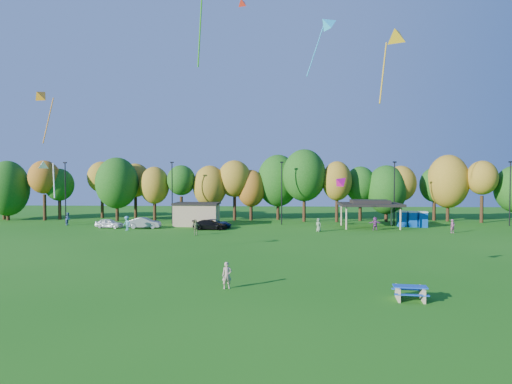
# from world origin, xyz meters

# --- Properties ---
(ground) EXTENTS (160.00, 160.00, 0.00)m
(ground) POSITION_xyz_m (0.00, 0.00, 0.00)
(ground) COLOR #19600F
(ground) RESTS_ON ground
(tree_line) EXTENTS (93.57, 10.55, 11.15)m
(tree_line) POSITION_xyz_m (-1.03, 45.51, 5.91)
(tree_line) COLOR black
(tree_line) RESTS_ON ground
(lamp_posts) EXTENTS (64.50, 0.25, 9.09)m
(lamp_posts) POSITION_xyz_m (2.00, 40.00, 4.90)
(lamp_posts) COLOR black
(lamp_posts) RESTS_ON ground
(utility_building) EXTENTS (6.30, 4.30, 3.25)m
(utility_building) POSITION_xyz_m (-10.00, 38.00, 1.64)
(utility_building) COLOR tan
(utility_building) RESTS_ON ground
(pavilion) EXTENTS (8.20, 6.20, 3.77)m
(pavilion) POSITION_xyz_m (14.00, 37.00, 3.23)
(pavilion) COLOR tan
(pavilion) RESTS_ON ground
(porta_potties) EXTENTS (3.75, 1.98, 2.18)m
(porta_potties) POSITION_xyz_m (19.97, 37.97, 1.10)
(porta_potties) COLOR #0D4BB2
(porta_potties) RESTS_ON ground
(picnic_table) EXTENTS (2.01, 1.73, 0.80)m
(picnic_table) POSITION_xyz_m (9.23, 0.25, 0.47)
(picnic_table) COLOR tan
(picnic_table) RESTS_ON ground
(kite_flyer) EXTENTS (0.69, 0.55, 1.66)m
(kite_flyer) POSITION_xyz_m (-1.42, 2.29, 0.83)
(kite_flyer) COLOR tan
(kite_flyer) RESTS_ON ground
(car_a) EXTENTS (3.91, 2.00, 1.27)m
(car_a) POSITION_xyz_m (-21.29, 34.42, 0.64)
(car_a) COLOR white
(car_a) RESTS_ON ground
(car_b) EXTENTS (4.42, 1.75, 1.43)m
(car_b) POSITION_xyz_m (-16.42, 34.40, 0.72)
(car_b) COLOR #98989D
(car_b) RESTS_ON ground
(car_c) EXTENTS (4.77, 2.79, 1.25)m
(car_c) POSITION_xyz_m (-6.95, 34.79, 0.62)
(car_c) COLOR #0B1D43
(car_c) RESTS_ON ground
(car_d) EXTENTS (4.49, 1.84, 1.30)m
(car_d) POSITION_xyz_m (-7.38, 33.24, 0.65)
(car_d) COLOR black
(car_d) RESTS_ON ground
(far_person_0) EXTENTS (0.70, 0.90, 1.83)m
(far_person_0) POSITION_xyz_m (-28.39, 37.42, 0.92)
(far_person_0) COLOR #415B90
(far_person_0) RESTS_ON ground
(far_person_1) EXTENTS (1.14, 0.70, 1.82)m
(far_person_1) POSITION_xyz_m (-8.21, 27.66, 0.91)
(far_person_1) COLOR #6F814F
(far_person_1) RESTS_ON ground
(far_person_2) EXTENTS (1.66, 0.79, 1.72)m
(far_person_2) POSITION_xyz_m (14.09, 33.86, 0.86)
(far_person_2) COLOR #8D3B8F
(far_person_2) RESTS_ON ground
(far_person_3) EXTENTS (1.37, 1.16, 1.84)m
(far_person_3) POSITION_xyz_m (-17.98, 31.89, 0.92)
(far_person_3) COLOR teal
(far_person_3) RESTS_ON ground
(far_person_4) EXTENTS (0.73, 0.62, 1.69)m
(far_person_4) POSITION_xyz_m (23.01, 31.40, 0.85)
(far_person_4) COLOR #A54E7D
(far_person_4) RESTS_ON ground
(far_person_5) EXTENTS (0.96, 0.98, 1.70)m
(far_person_5) POSITION_xyz_m (6.64, 31.90, 0.85)
(far_person_5) COLOR #688A5E
(far_person_5) RESTS_ON ground
(kite_1) EXTENTS (1.29, 1.22, 1.05)m
(kite_1) POSITION_xyz_m (5.84, 3.67, 6.70)
(kite_1) COLOR #C60B7B
(kite_3) EXTENTS (3.93, 2.54, 6.64)m
(kite_3) POSITION_xyz_m (7.17, 23.68, 23.22)
(kite_3) COLOR #27C2FC
(kite_4) EXTENTS (1.47, 1.99, 3.36)m
(kite_4) POSITION_xyz_m (-17.01, 9.67, 7.95)
(kite_4) COLOR white
(kite_8) EXTENTS (2.16, 3.30, 5.55)m
(kite_8) POSITION_xyz_m (9.92, 6.50, 16.67)
(kite_8) COLOR yellow
(kite_9) EXTENTS (1.64, 1.87, 1.62)m
(kite_9) POSITION_xyz_m (-2.87, 31.97, 28.69)
(kite_9) COLOR red
(kite_11) EXTENTS (1.49, 3.30, 5.46)m
(kite_11) POSITION_xyz_m (-20.96, 17.04, 14.75)
(kite_11) COLOR orange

